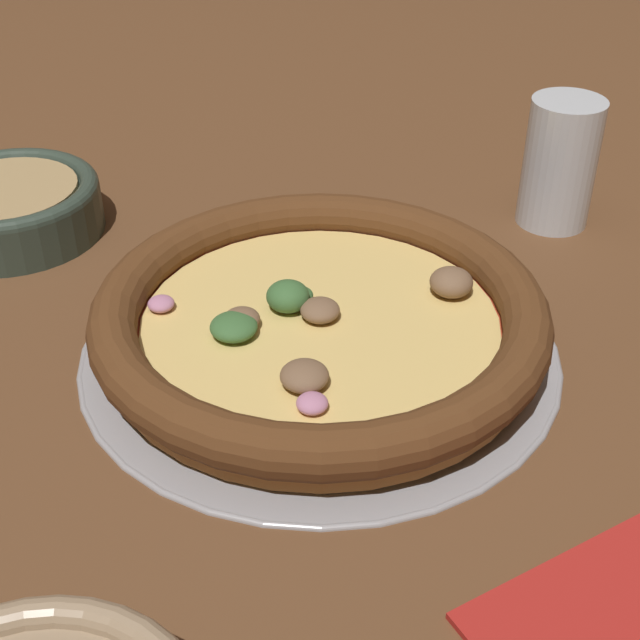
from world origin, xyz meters
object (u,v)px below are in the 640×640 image
(pizza_tray, at_px, (320,346))
(drinking_cup, at_px, (560,163))
(bowl_near, at_px, (9,205))
(pizza, at_px, (320,317))
(napkin, at_px, (633,638))

(pizza_tray, xyz_separation_m, drinking_cup, (-0.27, -0.04, 0.05))
(pizza_tray, xyz_separation_m, bowl_near, (0.12, -0.28, 0.02))
(pizza_tray, xyz_separation_m, pizza, (0.00, 0.00, 0.02))
(pizza_tray, distance_m, napkin, 0.28)
(bowl_near, bearing_deg, pizza, 113.03)
(pizza, bearing_deg, drinking_cup, -170.96)
(pizza_tray, bearing_deg, pizza, 23.83)
(napkin, bearing_deg, pizza, -91.61)
(pizza_tray, distance_m, bowl_near, 0.31)
(pizza_tray, relative_size, drinking_cup, 3.05)
(pizza_tray, bearing_deg, bowl_near, -66.93)
(pizza, bearing_deg, pizza_tray, -156.17)
(drinking_cup, bearing_deg, pizza, 9.04)
(pizza, xyz_separation_m, drinking_cup, (-0.27, -0.04, 0.03))
(drinking_cup, bearing_deg, napkin, 49.07)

